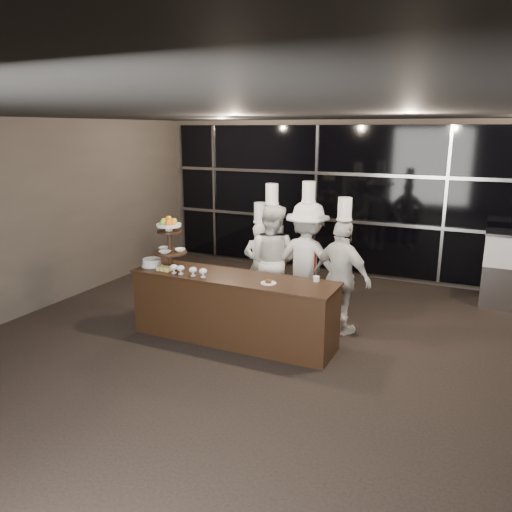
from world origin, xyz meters
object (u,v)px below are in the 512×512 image
at_px(layer_cake, 152,262).
at_px(display_stand, 169,239).
at_px(buffet_counter, 233,308).
at_px(chef_b, 271,260).
at_px(chef_c, 307,261).
at_px(chef_a, 260,265).
at_px(chef_d, 342,276).

bearing_deg(layer_cake, display_stand, 9.89).
distance_m(buffet_counter, layer_cake, 1.38).
bearing_deg(chef_b, chef_c, 4.81).
relative_size(display_stand, layer_cake, 2.48).
bearing_deg(chef_a, chef_c, -2.65).
relative_size(buffet_counter, layer_cake, 9.47).
distance_m(layer_cake, chef_b, 1.80).
distance_m(buffet_counter, chef_c, 1.41).
relative_size(chef_a, chef_c, 0.83).
xyz_separation_m(display_stand, chef_b, (1.07, 1.13, -0.45)).
distance_m(buffet_counter, chef_a, 1.26).
relative_size(chef_b, chef_d, 1.05).
distance_m(display_stand, chef_d, 2.47).
relative_size(layer_cake, chef_a, 0.17).
bearing_deg(chef_c, layer_cake, -147.25).
distance_m(chef_a, chef_c, 0.80).
xyz_separation_m(chef_b, chef_d, (1.18, -0.26, -0.05)).
bearing_deg(chef_a, display_stand, -124.54).
bearing_deg(layer_cake, chef_d, 20.02).
distance_m(display_stand, chef_a, 1.59).
bearing_deg(layer_cake, chef_b, 41.15).
bearing_deg(layer_cake, buffet_counter, 2.23).
height_order(buffet_counter, chef_d, chef_d).
xyz_separation_m(buffet_counter, display_stand, (-1.00, -0.00, 0.87)).
bearing_deg(buffet_counter, display_stand, -179.99).
bearing_deg(display_stand, chef_d, 21.24).
xyz_separation_m(layer_cake, chef_b, (1.35, 1.18, -0.09)).
distance_m(buffet_counter, chef_d, 1.57).
bearing_deg(chef_a, chef_d, -13.63).
bearing_deg(chef_c, display_stand, -144.03).
bearing_deg(chef_a, layer_cake, -131.57).
bearing_deg(chef_c, chef_b, -175.19).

